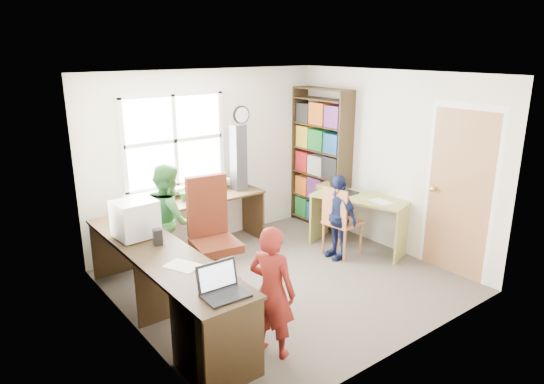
{
  "coord_description": "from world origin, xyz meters",
  "views": [
    {
      "loc": [
        -3.3,
        -4.04,
        2.68
      ],
      "look_at": [
        0.0,
        0.25,
        1.05
      ],
      "focal_mm": 32.0,
      "sensor_mm": 36.0,
      "label": 1
    }
  ],
  "objects_px": {
    "bookshelf": "(321,162)",
    "person_navy": "(338,217)",
    "right_desk": "(360,211)",
    "laptop_left": "(222,287)",
    "potted_plant": "(185,191)",
    "crt_monitor": "(135,219)",
    "swivel_chair": "(213,241)",
    "person_green": "(169,220)",
    "wooden_chair": "(340,219)",
    "l_desk": "(198,288)",
    "cd_tower": "(238,158)",
    "person_red": "(272,292)",
    "laptop_right": "(342,189)"
  },
  "relations": [
    {
      "from": "bookshelf",
      "to": "person_navy",
      "type": "height_order",
      "value": "bookshelf"
    },
    {
      "from": "right_desk",
      "to": "bookshelf",
      "type": "relative_size",
      "value": 0.66
    },
    {
      "from": "laptop_left",
      "to": "potted_plant",
      "type": "height_order",
      "value": "potted_plant"
    },
    {
      "from": "crt_monitor",
      "to": "potted_plant",
      "type": "bearing_deg",
      "value": 35.05
    },
    {
      "from": "crt_monitor",
      "to": "swivel_chair",
      "type": "bearing_deg",
      "value": -16.38
    },
    {
      "from": "person_green",
      "to": "bookshelf",
      "type": "bearing_deg",
      "value": -72.3
    },
    {
      "from": "right_desk",
      "to": "swivel_chair",
      "type": "height_order",
      "value": "swivel_chair"
    },
    {
      "from": "wooden_chair",
      "to": "person_green",
      "type": "bearing_deg",
      "value": 149.55
    },
    {
      "from": "l_desk",
      "to": "bookshelf",
      "type": "height_order",
      "value": "bookshelf"
    },
    {
      "from": "crt_monitor",
      "to": "cd_tower",
      "type": "height_order",
      "value": "cd_tower"
    },
    {
      "from": "person_green",
      "to": "person_navy",
      "type": "xyz_separation_m",
      "value": [
        1.94,
        -0.89,
        -0.13
      ]
    },
    {
      "from": "potted_plant",
      "to": "person_red",
      "type": "bearing_deg",
      "value": -100.33
    },
    {
      "from": "person_green",
      "to": "l_desk",
      "type": "bearing_deg",
      "value": 179.02
    },
    {
      "from": "crt_monitor",
      "to": "potted_plant",
      "type": "xyz_separation_m",
      "value": [
        1.0,
        0.81,
        -0.07
      ]
    },
    {
      "from": "person_green",
      "to": "person_red",
      "type": "bearing_deg",
      "value": -166.33
    },
    {
      "from": "potted_plant",
      "to": "person_red",
      "type": "relative_size",
      "value": 0.22
    },
    {
      "from": "l_desk",
      "to": "bookshelf",
      "type": "distance_m",
      "value": 3.35
    },
    {
      "from": "person_navy",
      "to": "potted_plant",
      "type": "bearing_deg",
      "value": -125.6
    },
    {
      "from": "potted_plant",
      "to": "person_navy",
      "type": "relative_size",
      "value": 0.24
    },
    {
      "from": "cd_tower",
      "to": "potted_plant",
      "type": "xyz_separation_m",
      "value": [
        -0.85,
        -0.02,
        -0.32
      ]
    },
    {
      "from": "wooden_chair",
      "to": "person_red",
      "type": "relative_size",
      "value": 0.77
    },
    {
      "from": "swivel_chair",
      "to": "bookshelf",
      "type": "bearing_deg",
      "value": 27.1
    },
    {
      "from": "swivel_chair",
      "to": "person_green",
      "type": "distance_m",
      "value": 0.66
    },
    {
      "from": "person_navy",
      "to": "laptop_right",
      "type": "bearing_deg",
      "value": 133.48
    },
    {
      "from": "swivel_chair",
      "to": "right_desk",
      "type": "bearing_deg",
      "value": 2.7
    },
    {
      "from": "person_red",
      "to": "laptop_right",
      "type": "bearing_deg",
      "value": -82.41
    },
    {
      "from": "right_desk",
      "to": "potted_plant",
      "type": "bearing_deg",
      "value": 129.24
    },
    {
      "from": "wooden_chair",
      "to": "person_green",
      "type": "xyz_separation_m",
      "value": [
        -2.0,
        0.87,
        0.17
      ]
    },
    {
      "from": "person_navy",
      "to": "l_desk",
      "type": "bearing_deg",
      "value": -75.06
    },
    {
      "from": "person_red",
      "to": "laptop_left",
      "type": "bearing_deg",
      "value": 63.42
    },
    {
      "from": "crt_monitor",
      "to": "person_green",
      "type": "bearing_deg",
      "value": 32.15
    },
    {
      "from": "laptop_right",
      "to": "bookshelf",
      "type": "bearing_deg",
      "value": -20.52
    },
    {
      "from": "swivel_chair",
      "to": "laptop_right",
      "type": "bearing_deg",
      "value": 10.09
    },
    {
      "from": "bookshelf",
      "to": "wooden_chair",
      "type": "relative_size",
      "value": 2.21
    },
    {
      "from": "bookshelf",
      "to": "potted_plant",
      "type": "height_order",
      "value": "bookshelf"
    },
    {
      "from": "l_desk",
      "to": "wooden_chair",
      "type": "bearing_deg",
      "value": 10.53
    },
    {
      "from": "right_desk",
      "to": "crt_monitor",
      "type": "distance_m",
      "value": 3.04
    },
    {
      "from": "l_desk",
      "to": "potted_plant",
      "type": "xyz_separation_m",
      "value": [
        0.78,
        1.7,
        0.43
      ]
    },
    {
      "from": "bookshelf",
      "to": "wooden_chair",
      "type": "distance_m",
      "value": 1.29
    },
    {
      "from": "cd_tower",
      "to": "swivel_chair",
      "type": "bearing_deg",
      "value": -138.35
    },
    {
      "from": "cd_tower",
      "to": "person_navy",
      "type": "distance_m",
      "value": 1.59
    },
    {
      "from": "cd_tower",
      "to": "person_red",
      "type": "bearing_deg",
      "value": -120.39
    },
    {
      "from": "wooden_chair",
      "to": "laptop_right",
      "type": "xyz_separation_m",
      "value": [
        0.34,
        0.3,
        0.27
      ]
    },
    {
      "from": "swivel_chair",
      "to": "wooden_chair",
      "type": "distance_m",
      "value": 1.78
    },
    {
      "from": "swivel_chair",
      "to": "laptop_right",
      "type": "relative_size",
      "value": 3.88
    },
    {
      "from": "l_desk",
      "to": "person_red",
      "type": "bearing_deg",
      "value": -65.18
    },
    {
      "from": "crt_monitor",
      "to": "laptop_left",
      "type": "distance_m",
      "value": 1.6
    },
    {
      "from": "laptop_left",
      "to": "person_green",
      "type": "height_order",
      "value": "person_green"
    },
    {
      "from": "laptop_left",
      "to": "person_red",
      "type": "relative_size",
      "value": 0.3
    },
    {
      "from": "potted_plant",
      "to": "person_navy",
      "type": "xyz_separation_m",
      "value": [
        1.51,
        -1.28,
        -0.32
      ]
    }
  ]
}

